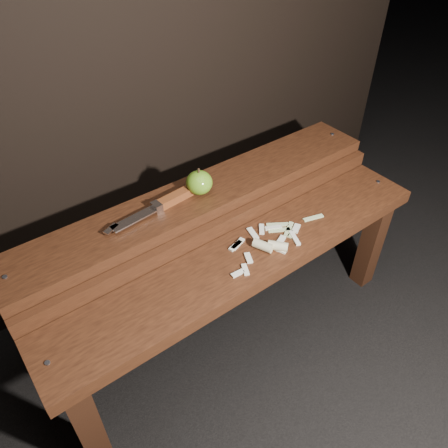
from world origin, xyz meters
TOP-DOWN VIEW (x-y plane):
  - ground at (0.00, 0.00)m, footprint 60.00×60.00m
  - bench_front_tier at (0.00, -0.06)m, footprint 1.20×0.20m
  - bench_rear_tier at (0.00, 0.17)m, footprint 1.20×0.21m
  - apple at (-0.01, 0.17)m, footprint 0.08×0.08m
  - knife at (-0.12, 0.17)m, footprint 0.30×0.05m
  - apple_scraps at (0.07, -0.06)m, footprint 0.37×0.15m

SIDE VIEW (x-z plane):
  - ground at x=0.00m, z-range 0.00..0.00m
  - bench_front_tier at x=0.00m, z-range 0.14..0.56m
  - bench_rear_tier at x=0.00m, z-range 0.16..0.67m
  - apple_scraps at x=0.07m, z-range 0.42..0.44m
  - knife at x=-0.12m, z-range 0.50..0.52m
  - apple at x=-0.01m, z-range 0.49..0.58m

